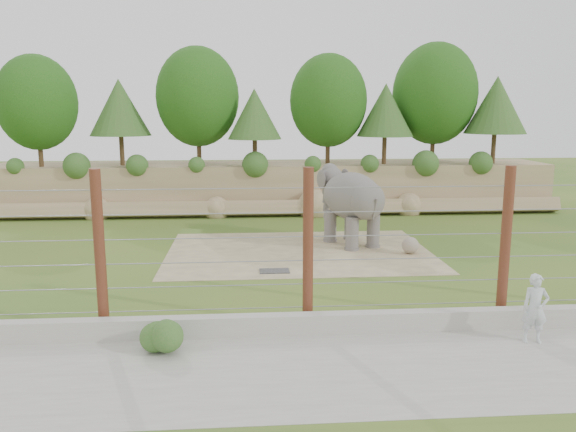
{
  "coord_description": "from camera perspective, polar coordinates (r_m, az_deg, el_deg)",
  "views": [
    {
      "loc": [
        -1.5,
        -17.79,
        5.31
      ],
      "look_at": [
        0.0,
        2.0,
        1.6
      ],
      "focal_mm": 35.0,
      "sensor_mm": 36.0,
      "label": 1
    }
  ],
  "objects": [
    {
      "name": "walkway",
      "position": [
        12.11,
        3.34,
        -15.4
      ],
      "size": [
        26.0,
        4.0,
        0.01
      ],
      "primitive_type": "cube",
      "color": "#9D9991",
      "rests_on": "ground"
    },
    {
      "name": "retaining_wall",
      "position": [
        13.83,
        2.24,
        -10.87
      ],
      "size": [
        26.0,
        0.35,
        0.5
      ],
      "primitive_type": "cube",
      "color": "#9D9991",
      "rests_on": "ground"
    },
    {
      "name": "stone_ball",
      "position": [
        21.67,
        12.32,
        -2.92
      ],
      "size": [
        0.64,
        0.64,
        0.64
      ],
      "primitive_type": "sphere",
      "color": "gray",
      "rests_on": "dirt_patch"
    },
    {
      "name": "barrier_fence",
      "position": [
        13.77,
        2.05,
        -3.32
      ],
      "size": [
        20.26,
        0.26,
        4.0
      ],
      "color": "#502111",
      "rests_on": "ground"
    },
    {
      "name": "walkway_shrub",
      "position": [
        13.1,
        -12.85,
        -11.72
      ],
      "size": [
        0.77,
        0.77,
        0.77
      ],
      "primitive_type": "sphere",
      "color": "#345D25",
      "rests_on": "walkway"
    },
    {
      "name": "dirt_patch",
      "position": [
        21.54,
        1.13,
        -3.65
      ],
      "size": [
        10.0,
        7.0,
        0.02
      ],
      "primitive_type": "cube",
      "color": "#90785D",
      "rests_on": "ground"
    },
    {
      "name": "elephant",
      "position": [
        22.58,
        6.49,
        0.9
      ],
      "size": [
        2.96,
        4.12,
        3.07
      ],
      "primitive_type": null,
      "rotation": [
        0.0,
        0.0,
        0.39
      ],
      "color": "#635D59",
      "rests_on": "ground"
    },
    {
      "name": "zookeeper",
      "position": [
        14.31,
        23.82,
        -8.59
      ],
      "size": [
        0.65,
        0.48,
        1.63
      ],
      "primitive_type": "imported",
      "rotation": [
        0.0,
        0.0,
        -0.16
      ],
      "color": "#B8BDC2",
      "rests_on": "walkway"
    },
    {
      "name": "ground",
      "position": [
        18.62,
        0.47,
        -5.98
      ],
      "size": [
        90.0,
        90.0,
        0.0
      ],
      "primitive_type": "plane",
      "color": "#3C6124",
      "rests_on": "ground"
    },
    {
      "name": "back_embankment",
      "position": [
        30.56,
        -0.42,
        8.07
      ],
      "size": [
        30.0,
        5.52,
        8.77
      ],
      "color": "#857651",
      "rests_on": "ground"
    },
    {
      "name": "drain_grate",
      "position": [
        18.92,
        -1.39,
        -5.6
      ],
      "size": [
        1.0,
        0.6,
        0.03
      ],
      "primitive_type": "cube",
      "color": "#262628",
      "rests_on": "dirt_patch"
    }
  ]
}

